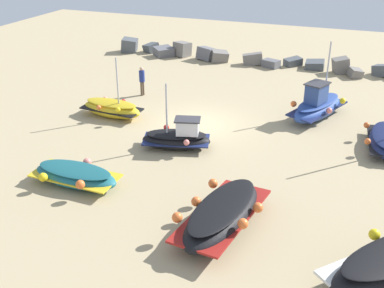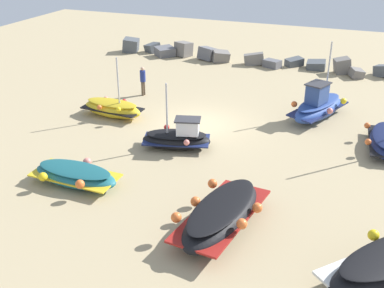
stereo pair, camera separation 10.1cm
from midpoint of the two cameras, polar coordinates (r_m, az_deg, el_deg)
The scene contains 8 objects.
ground_plane at distance 23.99m, azimuth 1.11°, elevation 2.35°, with size 52.51×52.51×0.00m, color tan.
fishing_boat_0 at distance 25.42m, azimuth 14.91°, elevation 4.34°, with size 2.79×4.36×3.89m.
fishing_boat_1 at distance 25.14m, azimuth -9.35°, elevation 4.22°, with size 3.42×1.77×3.22m.
fishing_boat_3 at distance 19.00m, azimuth -13.61°, elevation -3.62°, with size 3.62×2.04×0.80m.
fishing_boat_4 at distance 21.32m, azimuth -1.57°, elevation 0.74°, with size 3.29×2.05×3.05m.
fishing_boat_5 at distance 15.92m, azimuth 3.72°, elevation -8.38°, with size 2.56×4.66×1.06m.
person_walking at distance 27.94m, azimuth -5.77°, elevation 7.70°, with size 0.32×0.32×1.69m.
breakwater_rocks at distance 34.87m, azimuth 5.72°, elevation 10.25°, with size 20.89×2.51×1.23m.
Camera 2 is at (7.60, -20.76, 9.31)m, focal length 44.79 mm.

